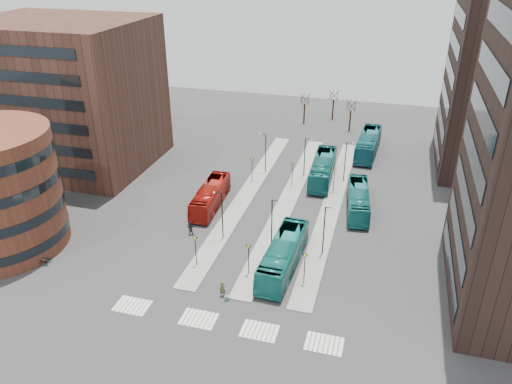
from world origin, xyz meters
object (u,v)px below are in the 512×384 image
(teal_bus_a, at_px, (283,255))
(bicycle_mid, at_px, (42,260))
(teal_bus_d, at_px, (368,144))
(suitcase, at_px, (227,298))
(red_bus, at_px, (210,196))
(bicycle_near, at_px, (40,262))
(traveller, at_px, (223,289))
(commuter_c, at_px, (276,260))
(commuter_b, at_px, (264,262))
(teal_bus_b, at_px, (323,169))
(bicycle_far, at_px, (45,259))
(teal_bus_c, at_px, (358,200))
(commuter_a, at_px, (191,228))

(teal_bus_a, xyz_separation_m, bicycle_mid, (-25.86, -6.52, -1.24))
(teal_bus_d, bearing_deg, suitcase, -101.02)
(red_bus, distance_m, bicycle_near, 22.37)
(teal_bus_d, height_order, traveller, teal_bus_d)
(red_bus, distance_m, commuter_c, 16.06)
(commuter_b, bearing_deg, bicycle_mid, 99.75)
(commuter_b, bearing_deg, teal_bus_b, -10.34)
(teal_bus_b, bearing_deg, teal_bus_d, 62.07)
(red_bus, height_order, traveller, red_bus)
(commuter_b, relative_size, commuter_c, 1.09)
(teal_bus_b, relative_size, bicycle_far, 7.96)
(bicycle_far, bearing_deg, teal_bus_c, -64.09)
(teal_bus_c, bearing_deg, traveller, -124.24)
(traveller, bearing_deg, red_bus, 82.25)
(red_bus, bearing_deg, commuter_c, -46.47)
(bicycle_far, bearing_deg, teal_bus_b, -49.32)
(bicycle_near, bearing_deg, commuter_b, -80.89)
(bicycle_far, bearing_deg, commuter_a, -61.38)
(teal_bus_d, distance_m, bicycle_far, 52.61)
(suitcase, bearing_deg, bicycle_far, 161.50)
(red_bus, bearing_deg, traveller, -69.16)
(commuter_a, bearing_deg, commuter_c, 161.80)
(commuter_c, xyz_separation_m, bicycle_far, (-24.99, -6.23, -0.33))
(bicycle_near, bearing_deg, teal_bus_b, -46.46)
(commuter_b, bearing_deg, commuter_c, -60.48)
(suitcase, bearing_deg, teal_bus_a, 42.51)
(teal_bus_b, bearing_deg, traveller, -102.46)
(teal_bus_c, height_order, bicycle_near, teal_bus_c)
(bicycle_mid, bearing_deg, teal_bus_a, -62.51)
(teal_bus_b, height_order, commuter_c, teal_bus_b)
(teal_bus_b, bearing_deg, commuter_b, -98.50)
(red_bus, relative_size, traveller, 6.36)
(bicycle_near, relative_size, bicycle_far, 1.17)
(suitcase, xyz_separation_m, bicycle_near, (-21.71, 0.10, 0.22))
(teal_bus_a, bearing_deg, red_bus, 140.59)
(teal_bus_d, relative_size, bicycle_mid, 8.17)
(traveller, height_order, bicycle_near, traveller)
(teal_bus_a, bearing_deg, bicycle_near, -163.05)
(traveller, bearing_deg, suitcase, -72.92)
(bicycle_mid, distance_m, bicycle_far, 0.46)
(bicycle_far, bearing_deg, red_bus, -45.28)
(teal_bus_d, bearing_deg, bicycle_far, -124.88)
(teal_bus_c, height_order, commuter_c, teal_bus_c)
(teal_bus_b, height_order, bicycle_near, teal_bus_b)
(suitcase, relative_size, teal_bus_c, 0.05)
(teal_bus_a, distance_m, commuter_c, 1.32)
(teal_bus_d, distance_m, bicycle_near, 53.17)
(teal_bus_d, bearing_deg, teal_bus_a, -97.23)
(suitcase, distance_m, commuter_c, 7.78)
(teal_bus_b, height_order, commuter_b, teal_bus_b)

